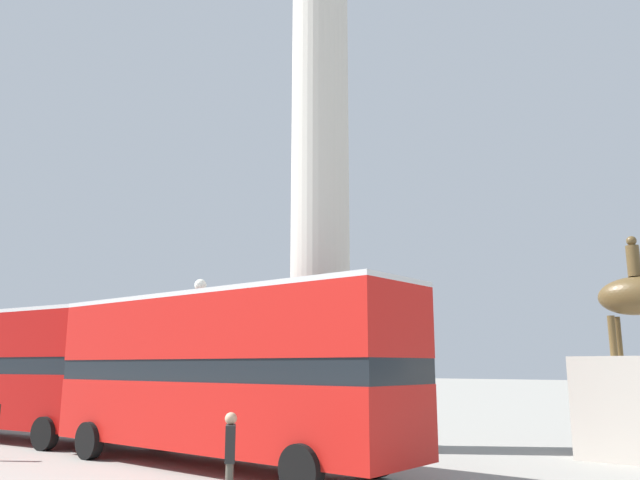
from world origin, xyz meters
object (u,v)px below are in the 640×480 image
at_px(bus_a, 11,368).
at_px(bus_b, 222,370).
at_px(monument_column, 320,183).
at_px(pedestrian_by_plinth, 230,455).
at_px(street_lamp, 198,353).

xyz_separation_m(bus_a, bus_b, (10.63, 0.02, -0.02)).
bearing_deg(monument_column, bus_b, -86.81).
xyz_separation_m(monument_column, bus_a, (-10.37, -4.63, -6.15)).
bearing_deg(bus_b, bus_a, -177.42).
bearing_deg(pedestrian_by_plinth, bus_a, -146.26).
xyz_separation_m(bus_b, pedestrian_by_plinth, (3.53, -3.20, -1.48)).
bearing_deg(bus_a, monument_column, 18.57).
height_order(monument_column, pedestrian_by_plinth, monument_column).
bearing_deg(pedestrian_by_plinth, street_lamp, -171.89).
distance_m(monument_column, pedestrian_by_plinth, 11.57).
bearing_deg(monument_column, bus_a, -155.93).
height_order(bus_b, pedestrian_by_plinth, bus_b).
height_order(bus_a, street_lamp, street_lamp).
relative_size(bus_a, bus_b, 1.02).
xyz_separation_m(monument_column, pedestrian_by_plinth, (3.79, -7.81, -7.65)).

